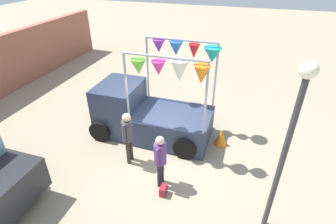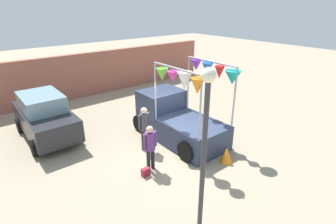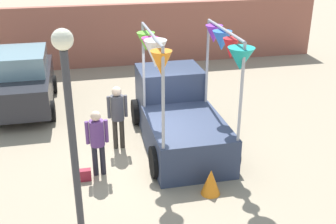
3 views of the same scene
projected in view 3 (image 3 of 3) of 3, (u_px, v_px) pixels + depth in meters
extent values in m
plane|color=gray|center=(155.00, 158.00, 10.86)|extent=(60.00, 60.00, 0.00)
cube|color=#2D3851|center=(187.00, 140.00, 10.72)|extent=(1.90, 2.60, 1.00)
cube|color=#2D3851|center=(169.00, 97.00, 12.35)|extent=(1.80, 1.40, 1.80)
cube|color=#8CB2C6|center=(169.00, 83.00, 12.17)|extent=(1.76, 1.37, 0.60)
cylinder|color=black|center=(136.00, 112.00, 12.68)|extent=(0.22, 0.76, 0.76)
cylinder|color=black|center=(197.00, 106.00, 13.06)|extent=(0.22, 0.76, 0.76)
cylinder|color=black|center=(156.00, 162.00, 9.95)|extent=(0.22, 0.76, 0.76)
cylinder|color=black|center=(231.00, 153.00, 10.33)|extent=(0.22, 0.76, 0.76)
cylinder|color=#A5A5AD|center=(144.00, 67.00, 10.99)|extent=(0.07, 0.07, 2.28)
cylinder|color=#A5A5AD|center=(207.00, 62.00, 11.34)|extent=(0.07, 0.07, 2.28)
cylinder|color=#A5A5AD|center=(163.00, 101.00, 8.80)|extent=(0.07, 0.07, 2.28)
cylinder|color=#A5A5AD|center=(241.00, 94.00, 9.15)|extent=(0.07, 0.07, 2.28)
cylinder|color=#A5A5AD|center=(152.00, 34.00, 9.44)|extent=(0.07, 2.44, 0.07)
cylinder|color=#A5A5AD|center=(225.00, 30.00, 9.79)|extent=(0.07, 2.44, 0.07)
cone|color=orange|center=(161.00, 63.00, 8.65)|extent=(0.65, 0.65, 0.53)
cone|color=teal|center=(241.00, 59.00, 9.01)|extent=(0.78, 0.78, 0.50)
cone|color=white|center=(156.00, 54.00, 9.19)|extent=(0.69, 0.69, 0.63)
cone|color=red|center=(231.00, 49.00, 9.53)|extent=(0.46, 0.46, 0.47)
cone|color=#D83399|center=(150.00, 47.00, 9.73)|extent=(0.58, 0.58, 0.42)
cone|color=blue|center=(222.00, 41.00, 10.06)|extent=(0.65, 0.65, 0.47)
cone|color=#66CC33|center=(146.00, 42.00, 10.29)|extent=(0.63, 0.63, 0.45)
cone|color=purple|center=(214.00, 34.00, 10.60)|extent=(0.59, 0.59, 0.44)
cube|color=#26262B|center=(25.00, 86.00, 13.67)|extent=(1.70, 4.00, 0.90)
cube|color=#72939E|center=(22.00, 61.00, 13.49)|extent=(1.50, 2.10, 0.66)
cylinder|color=black|center=(4.00, 88.00, 14.80)|extent=(0.18, 0.64, 0.64)
cylinder|color=black|center=(54.00, 84.00, 15.14)|extent=(0.18, 0.64, 0.64)
cylinder|color=black|center=(52.00, 111.00, 12.90)|extent=(0.18, 0.64, 0.64)
cylinder|color=black|center=(95.00, 160.00, 10.00)|extent=(0.13, 0.13, 0.79)
cylinder|color=black|center=(103.00, 159.00, 10.03)|extent=(0.13, 0.13, 0.79)
cylinder|color=#593372|center=(97.00, 133.00, 9.73)|extent=(0.34, 0.34, 0.62)
sphere|color=beige|center=(96.00, 116.00, 9.56)|extent=(0.24, 0.24, 0.24)
cylinder|color=#593372|center=(87.00, 133.00, 9.68)|extent=(0.09, 0.09, 0.56)
cylinder|color=#593372|center=(106.00, 131.00, 9.76)|extent=(0.09, 0.09, 0.56)
cylinder|color=#2D2823|center=(115.00, 134.00, 11.22)|extent=(0.13, 0.13, 0.84)
cylinder|color=#2D2823|center=(122.00, 133.00, 11.25)|extent=(0.13, 0.13, 0.84)
cylinder|color=#3F3F47|center=(117.00, 108.00, 10.94)|extent=(0.34, 0.34, 0.66)
sphere|color=beige|center=(116.00, 91.00, 10.75)|extent=(0.25, 0.25, 0.25)
cylinder|color=#3F3F47|center=(109.00, 107.00, 10.88)|extent=(0.09, 0.09, 0.60)
cylinder|color=#3F3F47|center=(126.00, 106.00, 10.97)|extent=(0.09, 0.09, 0.60)
cube|color=maroon|center=(85.00, 175.00, 9.87)|extent=(0.28, 0.16, 0.28)
cylinder|color=#333338|center=(75.00, 167.00, 6.77)|extent=(0.12, 0.12, 3.84)
sphere|color=#F2EDCC|center=(62.00, 39.00, 5.95)|extent=(0.32, 0.32, 0.32)
cube|color=#9E5947|center=(116.00, 35.00, 17.86)|extent=(18.00, 0.36, 2.60)
cone|color=orange|center=(211.00, 182.00, 9.30)|extent=(0.62, 0.62, 0.60)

